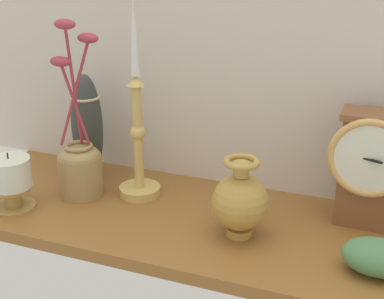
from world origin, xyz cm
name	(u,v)px	position (x,y,z in cm)	size (l,w,h in cm)	color
ground_plane	(186,221)	(0.00, 0.00, -1.20)	(100.00, 36.00, 2.40)	brown
back_wall	(220,33)	(0.00, 18.50, 32.50)	(120.00, 2.00, 65.00)	silver
mantel_clock	(369,167)	(32.36, 9.18, 11.73)	(14.81, 9.00, 21.90)	brown
candlestick_tall_left	(138,139)	(-12.51, 5.11, 12.54)	(8.68, 8.68, 41.85)	tan
brass_vase_bulbous	(240,201)	(11.85, -3.52, 6.98)	(10.23, 10.23, 15.05)	#B58E3F
brass_vase_jar	(80,160)	(-23.82, 0.65, 7.89)	(9.65, 8.98, 36.67)	#A08350
pillar_candle_front	(11,179)	(-33.50, -9.32, 6.08)	(8.59, 8.59, 11.72)	#AE8B44
tall_ceramic_vase	(87,126)	(-27.41, 9.94, 11.88)	(6.89, 6.89, 23.46)	#343B39
ivy_sprig	(378,257)	(36.03, -6.83, 2.89)	(11.69, 8.18, 5.78)	#4F8151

